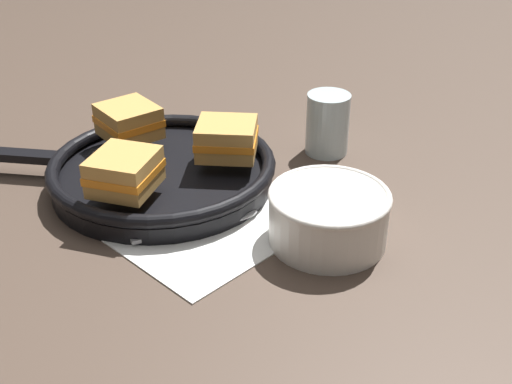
{
  "coord_description": "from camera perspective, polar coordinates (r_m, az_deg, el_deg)",
  "views": [
    {
      "loc": [
        -0.39,
        -0.56,
        0.44
      ],
      "look_at": [
        0.0,
        0.01,
        0.04
      ],
      "focal_mm": 45.0,
      "sensor_mm": 36.0,
      "label": 1
    }
  ],
  "objects": [
    {
      "name": "ground_plane",
      "position": [
        0.81,
        -0.01,
        -2.42
      ],
      "size": [
        4.0,
        4.0,
        0.0
      ],
      "primitive_type": "plane",
      "color": "#47382D"
    },
    {
      "name": "sandwich_near_left",
      "position": [
        0.8,
        -11.62,
        1.77
      ],
      "size": [
        0.11,
        0.11,
        0.05
      ],
      "rotation": [
        0.0,
        0.0,
        5.38
      ],
      "color": "#C18E47",
      "rests_on": "skillet"
    },
    {
      "name": "sandwich_near_right",
      "position": [
        0.87,
        -2.62,
        4.77
      ],
      "size": [
        0.11,
        0.11,
        0.05
      ],
      "rotation": [
        0.0,
        0.0,
        7.17
      ],
      "color": "#C18E47",
      "rests_on": "skillet"
    },
    {
      "name": "soup_bowl",
      "position": [
        0.76,
        6.46,
        -1.92
      ],
      "size": [
        0.14,
        0.14,
        0.07
      ],
      "color": "silver",
      "rests_on": "ground_plane"
    },
    {
      "name": "skillet",
      "position": [
        0.89,
        -8.41,
        1.85
      ],
      "size": [
        0.37,
        0.36,
        0.04
      ],
      "color": "black",
      "rests_on": "ground_plane"
    },
    {
      "name": "sandwich_far_left",
      "position": [
        0.94,
        -11.25,
        6.2
      ],
      "size": [
        0.08,
        0.09,
        0.05
      ],
      "rotation": [
        0.0,
        0.0,
        9.49
      ],
      "color": "#C18E47",
      "rests_on": "skillet"
    },
    {
      "name": "drinking_glass",
      "position": [
        0.97,
        6.38,
        6.04
      ],
      "size": [
        0.06,
        0.06,
        0.09
      ],
      "color": "silver",
      "rests_on": "ground_plane"
    },
    {
      "name": "spoon",
      "position": [
        0.8,
        -3.09,
        -2.4
      ],
      "size": [
        0.17,
        0.04,
        0.01
      ],
      "rotation": [
        0.0,
        0.0,
        -0.15
      ],
      "color": "#9E9EA3",
      "rests_on": "napkin"
    },
    {
      "name": "napkin",
      "position": [
        0.8,
        -4.07,
        -3.17
      ],
      "size": [
        0.25,
        0.23,
        0.0
      ],
      "color": "white",
      "rests_on": "ground_plane"
    }
  ]
}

